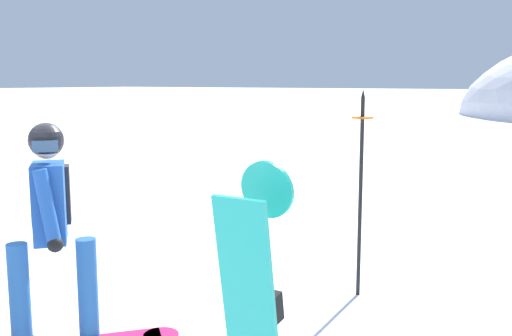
# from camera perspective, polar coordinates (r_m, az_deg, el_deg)

# --- Properties ---
(snowboarder_main) EXTENTS (1.31, 1.46, 1.71)m
(snowboarder_main) POSITION_cam_1_polar(r_m,az_deg,el_deg) (4.58, -19.37, -5.76)
(snowboarder_main) COLOR #D11E5B
(snowboarder_main) RESTS_ON ground
(spare_snowboard) EXTENTS (0.28, 0.29, 1.64)m
(spare_snowboard) POSITION_cam_1_polar(r_m,az_deg,el_deg) (2.87, -0.02, -15.63)
(spare_snowboard) COLOR #23B7A3
(spare_snowboard) RESTS_ON ground
(piste_marker_near) EXTENTS (0.20, 0.20, 1.94)m
(piste_marker_near) POSITION_cam_1_polar(r_m,az_deg,el_deg) (5.46, 10.20, -1.14)
(piste_marker_near) COLOR black
(piste_marker_near) RESTS_ON ground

